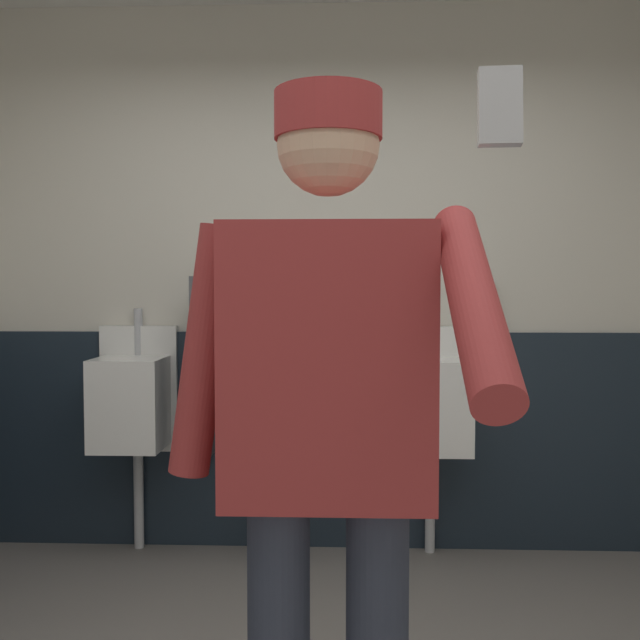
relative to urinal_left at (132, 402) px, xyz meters
The scene contains 9 objects.
wall_back 1.15m from the urinal_left, 13.01° to the left, with size 4.36×0.12×2.78m, color beige.
wainscot_band_back 0.99m from the urinal_left, ahead, with size 3.76×0.03×1.12m, color #19232D.
urinal_left is the anchor object (origin of this frame).
urinal_middle 0.75m from the urinal_left, ahead, with size 0.40×0.34×1.24m.
urinal_right 1.50m from the urinal_left, ahead, with size 0.40×0.34×1.24m.
privacy_divider_panel 0.42m from the urinal_left, 10.65° to the right, with size 0.04×0.40×0.90m, color #4C4C51.
person 2.16m from the urinal_left, 61.22° to the right, with size 0.67×0.60×1.77m.
cell_phone 2.83m from the urinal_left, 61.63° to the right, with size 0.06×0.02×0.11m, color silver.
soap_dispenser 1.84m from the urinal_left, ahead, with size 0.10×0.07×0.18m, color silver.
Camera 1 is at (0.12, -1.71, 1.35)m, focal length 38.42 mm.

